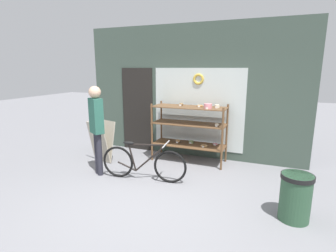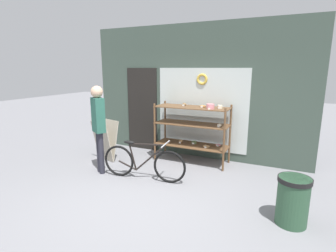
# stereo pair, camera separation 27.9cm
# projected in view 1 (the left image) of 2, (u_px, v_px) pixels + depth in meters

# --- Properties ---
(ground_plane) EXTENTS (30.00, 30.00, 0.00)m
(ground_plane) POSITION_uv_depth(u_px,v_px,m) (146.00, 198.00, 4.33)
(ground_plane) COLOR gray
(storefront_facade) EXTENTS (5.29, 0.13, 3.09)m
(storefront_facade) POSITION_uv_depth(u_px,v_px,m) (189.00, 94.00, 6.18)
(storefront_facade) COLOR #3D4C42
(storefront_facade) RESTS_ON ground_plane
(display_case) EXTENTS (1.64, 0.59, 1.37)m
(display_case) POSITION_uv_depth(u_px,v_px,m) (191.00, 126.00, 5.87)
(display_case) COLOR brown
(display_case) RESTS_ON ground_plane
(bicycle) EXTENTS (1.66, 0.46, 0.76)m
(bicycle) POSITION_uv_depth(u_px,v_px,m) (143.00, 163.00, 4.96)
(bicycle) COLOR black
(bicycle) RESTS_ON ground_plane
(sandwich_board) EXTENTS (0.63, 0.52, 0.92)m
(sandwich_board) POSITION_uv_depth(u_px,v_px,m) (102.00, 141.00, 5.94)
(sandwich_board) COLOR #B2A893
(sandwich_board) RESTS_ON ground_plane
(pedestrian) EXTENTS (0.37, 0.32, 1.77)m
(pedestrian) POSITION_uv_depth(u_px,v_px,m) (97.00, 123.00, 5.08)
(pedestrian) COLOR #282833
(pedestrian) RESTS_ON ground_plane
(trash_bin) EXTENTS (0.44, 0.44, 0.68)m
(trash_bin) POSITION_uv_depth(u_px,v_px,m) (296.00, 196.00, 3.63)
(trash_bin) COLOR #2D5138
(trash_bin) RESTS_ON ground_plane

